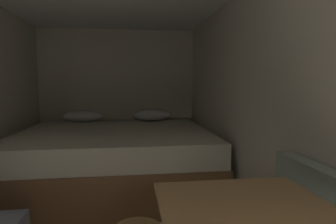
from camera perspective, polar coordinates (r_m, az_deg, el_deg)
The scene contains 3 objects.
wall_back at distance 4.46m, azimuth -10.28°, elevation 3.02°, with size 2.51×0.05×2.12m, color beige.
wall_right at distance 2.34m, azimuth 18.45°, elevation 0.50°, with size 0.05×4.66×2.12m, color beige.
bed at distance 3.52m, azimuth -10.81°, elevation -9.28°, with size 2.29×1.98×0.88m.
Camera 1 is at (0.19, -0.17, 1.26)m, focal length 29.29 mm.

